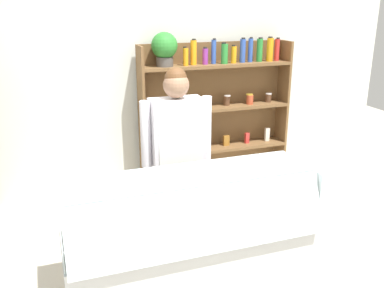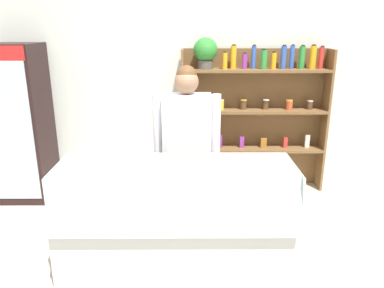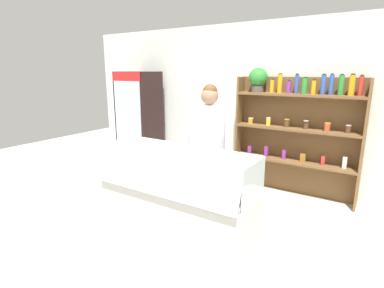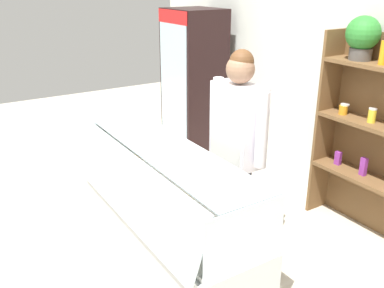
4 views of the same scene
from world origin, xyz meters
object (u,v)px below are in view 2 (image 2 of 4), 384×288
object	(u,v)px
shelving_unit	(248,104)
shop_clerk	(187,137)
deli_display_case	(176,237)
drinks_fridge	(16,124)

from	to	relation	value
shelving_unit	shop_clerk	world-z (taller)	shelving_unit
shop_clerk	shelving_unit	bearing A→B (deg)	56.81
deli_display_case	shop_clerk	size ratio (longest dim) A/B	1.15
drinks_fridge	shop_clerk	bearing A→B (deg)	-23.31
shelving_unit	deli_display_case	world-z (taller)	shelving_unit
drinks_fridge	shelving_unit	distance (m)	2.90
shelving_unit	deli_display_case	bearing A→B (deg)	-115.56
deli_display_case	shop_clerk	world-z (taller)	shop_clerk
drinks_fridge	shelving_unit	xyz separation A→B (m)	(2.88, 0.29, 0.18)
drinks_fridge	shelving_unit	bearing A→B (deg)	5.74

